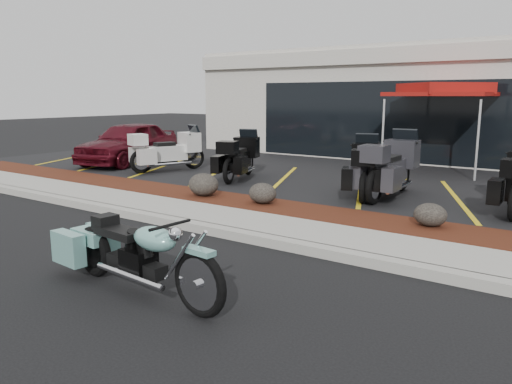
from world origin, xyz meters
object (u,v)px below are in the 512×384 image
Objects in this scene: parked_car at (129,142)px; popup_canopy at (444,91)px; hero_cruiser at (200,274)px; traffic_cone at (391,169)px; touring_white at (194,147)px.

popup_canopy is at bearing 12.67° from parked_car.
popup_canopy is (8.79, 4.10, 1.62)m from parked_car.
parked_car is (-9.40, 7.24, 0.34)m from hero_cruiser.
parked_car is 1.25× the size of popup_canopy.
parked_car reaches higher than hero_cruiser.
traffic_cone is (8.10, 2.02, -0.45)m from parked_car.
parked_car is at bearing -165.96° from traffic_cone.
parked_car is 8.36m from traffic_cone.
popup_canopy reaches higher than touring_white.
popup_canopy is at bearing -36.87° from touring_white.
touring_white is at bearing -136.30° from popup_canopy.
popup_canopy is at bearing 97.95° from hero_cruiser.
touring_white is 0.71× the size of popup_canopy.
popup_canopy is (6.17, 3.87, 1.63)m from touring_white.
touring_white is at bearing 137.07° from hero_cruiser.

